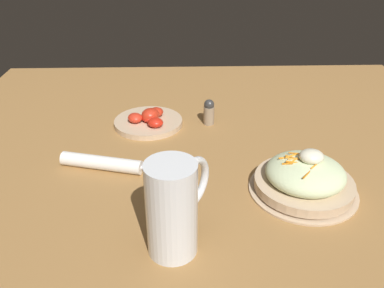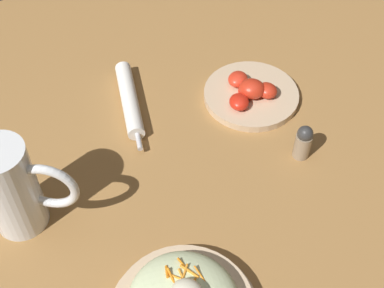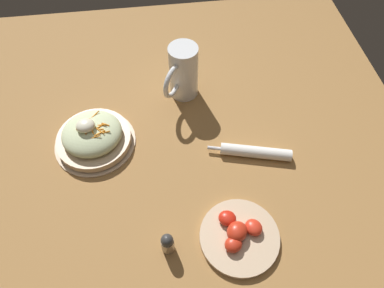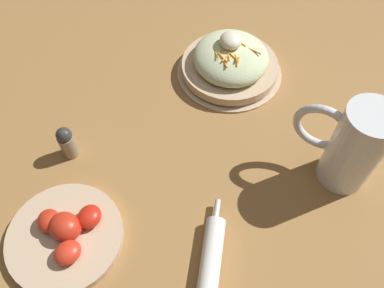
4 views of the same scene
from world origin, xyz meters
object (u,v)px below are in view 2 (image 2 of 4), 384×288
object	(u,v)px
napkin_roll	(130,100)
salt_shaker	(303,142)
beer_mug	(15,192)
tomato_plate	(251,93)

from	to	relation	value
napkin_roll	salt_shaker	distance (m)	0.34
salt_shaker	napkin_roll	bearing A→B (deg)	40.97
napkin_roll	salt_shaker	size ratio (longest dim) A/B	3.12
napkin_roll	salt_shaker	xyz separation A→B (m)	(-0.25, -0.22, 0.02)
beer_mug	tomato_plate	world-z (taller)	beer_mug
napkin_roll	tomato_plate	bearing A→B (deg)	-112.62
beer_mug	salt_shaker	size ratio (longest dim) A/B	2.39
beer_mug	napkin_roll	size ratio (longest dim) A/B	0.77
beer_mug	salt_shaker	bearing A→B (deg)	-100.86
napkin_roll	tomato_plate	size ratio (longest dim) A/B	1.20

